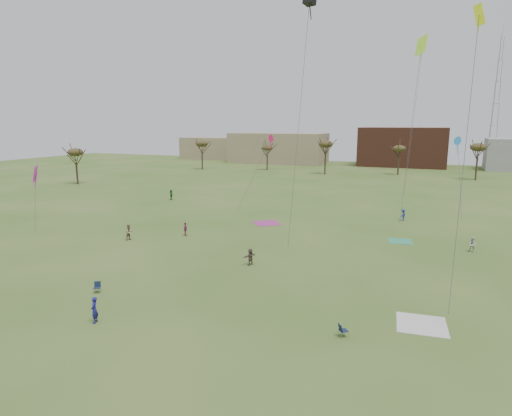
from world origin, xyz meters
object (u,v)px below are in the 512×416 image
at_px(flyer_near_right, 94,310).
at_px(camp_chair_left, 97,290).
at_px(radio_tower, 495,103).
at_px(camp_chair_center, 343,333).

distance_m(flyer_near_right, camp_chair_left, 5.62).
bearing_deg(radio_tower, flyer_near_right, -105.34).
bearing_deg(camp_chair_left, camp_chair_center, -30.33).
xyz_separation_m(flyer_near_right, radio_tower, (35.29, 128.65, 18.29)).
relative_size(flyer_near_right, camp_chair_left, 2.10).
bearing_deg(flyer_near_right, camp_chair_left, -164.22).
distance_m(flyer_near_right, radio_tower, 134.65).
relative_size(camp_chair_center, radio_tower, 0.02).
xyz_separation_m(camp_chair_center, radio_tower, (19.36, 124.13, 18.95)).
relative_size(flyer_near_right, radio_tower, 0.04).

